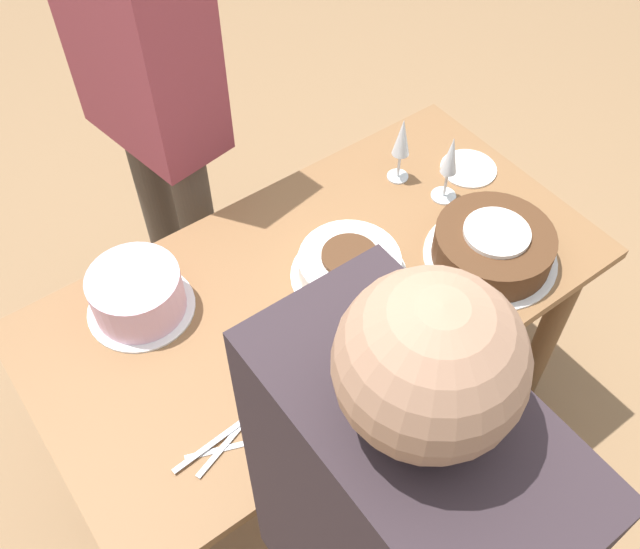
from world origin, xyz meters
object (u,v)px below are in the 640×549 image
at_px(cake_front_chocolate, 493,246).
at_px(wine_glass_near, 402,140).
at_px(wine_glass_far, 450,160).
at_px(person_watching, 146,74).
at_px(cake_center_white, 349,266).
at_px(cake_back_decorated, 137,294).

xyz_separation_m(cake_front_chocolate, wine_glass_near, (0.00, 0.37, 0.09)).
distance_m(wine_glass_near, wine_glass_far, 0.14).
height_order(wine_glass_far, person_watching, person_watching).
distance_m(wine_glass_far, person_watching, 0.82).
distance_m(cake_center_white, person_watching, 0.74).
height_order(cake_center_white, wine_glass_near, wine_glass_near).
relative_size(cake_center_white, cake_front_chocolate, 0.86).
bearing_deg(person_watching, cake_back_decorated, -42.96).
relative_size(wine_glass_near, wine_glass_far, 0.98).
bearing_deg(wine_glass_near, cake_center_white, -148.59).
bearing_deg(person_watching, wine_glass_near, 35.30).
distance_m(cake_front_chocolate, person_watching, 1.00).
relative_size(cake_back_decorated, person_watching, 0.16).
bearing_deg(cake_front_chocolate, cake_back_decorated, 154.21).
bearing_deg(wine_glass_far, person_watching, 130.76).
bearing_deg(person_watching, cake_center_white, 3.07).
relative_size(cake_center_white, cake_back_decorated, 1.13).
height_order(cake_back_decorated, wine_glass_near, wine_glass_near).
distance_m(cake_front_chocolate, cake_back_decorated, 0.87).
bearing_deg(cake_back_decorated, cake_front_chocolate, -25.79).
bearing_deg(cake_center_white, person_watching, 102.53).
relative_size(cake_front_chocolate, wine_glass_near, 1.68).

